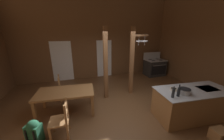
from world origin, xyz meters
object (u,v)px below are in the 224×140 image
at_px(step_stool, 220,134).
at_px(backpack, 34,131).
at_px(bottle_tall_on_counter, 173,93).
at_px(stove_range, 155,67).
at_px(ladderback_chair_by_post, 64,88).
at_px(mixing_bowl_on_counter, 174,89).
at_px(kitchen_island, 191,103).
at_px(stockpot_on_counter, 184,91).
at_px(ladderback_chair_near_window, 61,120).
at_px(dining_table, 66,94).
at_px(bottle_short_on_counter, 179,92).

height_order(step_stool, backpack, backpack).
bearing_deg(bottle_tall_on_counter, stove_range, 59.06).
bearing_deg(ladderback_chair_by_post, mixing_bowl_on_counter, -34.49).
bearing_deg(kitchen_island, stockpot_on_counter, -169.14).
relative_size(step_stool, ladderback_chair_by_post, 0.40).
bearing_deg(step_stool, ladderback_chair_by_post, 138.39).
height_order(ladderback_chair_near_window, mixing_bowl_on_counter, mixing_bowl_on_counter).
bearing_deg(dining_table, stove_range, 24.21).
bearing_deg(mixing_bowl_on_counter, stove_range, 60.83).
relative_size(ladderback_chair_near_window, mixing_bowl_on_counter, 5.27).
relative_size(stove_range, bottle_tall_on_counter, 4.30).
xyz_separation_m(step_stool, dining_table, (-3.45, 2.27, 0.47)).
relative_size(kitchen_island, bottle_short_on_counter, 6.89).
bearing_deg(bottle_short_on_counter, ladderback_chair_by_post, 140.57).
bearing_deg(kitchen_island, ladderback_chair_by_post, 148.33).
distance_m(dining_table, stockpot_on_counter, 3.42).
xyz_separation_m(kitchen_island, backpack, (-4.25, 0.37, -0.13)).
relative_size(stove_range, ladderback_chair_by_post, 1.39).
xyz_separation_m(stockpot_on_counter, bottle_tall_on_counter, (-0.44, -0.07, 0.05)).
bearing_deg(stove_range, bottle_short_on_counter, -118.86).
relative_size(step_stool, stockpot_on_counter, 1.05).
distance_m(kitchen_island, backpack, 4.27).
height_order(kitchen_island, step_stool, kitchen_island).
height_order(stove_range, backpack, stove_range).
bearing_deg(ladderback_chair_by_post, step_stool, -41.61).
bearing_deg(stockpot_on_counter, bottle_tall_on_counter, -171.61).
bearing_deg(step_stool, ladderback_chair_near_window, 159.66).
distance_m(kitchen_island, ladderback_chair_near_window, 3.68).
distance_m(kitchen_island, ladderback_chair_by_post, 4.33).
distance_m(backpack, bottle_tall_on_counter, 3.43).
distance_m(ladderback_chair_by_post, bottle_short_on_counter, 3.86).
bearing_deg(ladderback_chair_by_post, bottle_short_on_counter, -39.43).
distance_m(ladderback_chair_near_window, backpack, 0.61).
xyz_separation_m(bottle_tall_on_counter, bottle_short_on_counter, (0.19, 0.01, 0.01)).
distance_m(backpack, bottle_short_on_counter, 3.61).
distance_m(dining_table, mixing_bowl_on_counter, 3.21).
xyz_separation_m(step_stool, backpack, (-4.14, 1.27, 0.14)).
xyz_separation_m(dining_table, ladderback_chair_by_post, (-0.12, 0.91, -0.20)).
relative_size(ladderback_chair_by_post, stockpot_on_counter, 2.60).
distance_m(ladderback_chair_near_window, ladderback_chair_by_post, 1.86).
relative_size(ladderback_chair_near_window, bottle_tall_on_counter, 3.09).
relative_size(stove_range, step_stool, 3.44).
xyz_separation_m(stove_range, bottle_tall_on_counter, (-2.22, -3.71, 0.53)).
distance_m(kitchen_island, step_stool, 0.95).
xyz_separation_m(ladderback_chair_by_post, stockpot_on_counter, (3.20, -2.37, 0.51)).
height_order(stove_range, ladderback_chair_by_post, stove_range).
xyz_separation_m(ladderback_chair_by_post, bottle_tall_on_counter, (2.76, -2.43, 0.56)).
distance_m(ladderback_chair_near_window, bottle_short_on_counter, 3.02).
distance_m(ladderback_chair_by_post, mixing_bowl_on_counter, 3.78).
height_order(backpack, stockpot_on_counter, stockpot_on_counter).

